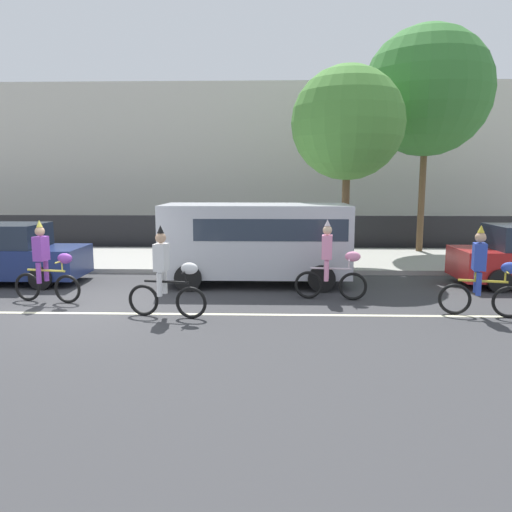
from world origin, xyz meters
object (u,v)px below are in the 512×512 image
object	(u,v)px
parade_cyclist_pink	(332,265)
parked_van_silver	(258,238)
parade_cyclist_zebra	(167,277)
parade_cyclist_cobalt	(484,277)
parade_cyclist_purple	(46,267)
parked_car_navy	(8,255)

from	to	relation	value
parade_cyclist_pink	parked_van_silver	xyz separation A→B (m)	(-1.78, 1.77, 0.44)
parade_cyclist_zebra	parade_cyclist_cobalt	distance (m)	6.56
parade_cyclist_purple	parked_van_silver	bearing A→B (deg)	24.67
parade_cyclist_pink	parade_cyclist_cobalt	world-z (taller)	same
parade_cyclist_purple	parade_cyclist_pink	distance (m)	6.65
parade_cyclist_zebra	parked_van_silver	size ratio (longest dim) A/B	0.38
parade_cyclist_purple	parked_car_navy	bearing A→B (deg)	133.65
parade_cyclist_cobalt	parked_car_navy	xyz separation A→B (m)	(-11.68, 3.11, -0.06)
parade_cyclist_pink	parked_car_navy	size ratio (longest dim) A/B	0.47
parade_cyclist_cobalt	parked_car_navy	size ratio (longest dim) A/B	0.47
parade_cyclist_pink	parade_cyclist_cobalt	bearing A→B (deg)	-25.15
parade_cyclist_cobalt	parked_van_silver	world-z (taller)	parked_van_silver
parade_cyclist_pink	parade_cyclist_cobalt	size ratio (longest dim) A/B	1.00
parade_cyclist_pink	parked_car_navy	distance (m)	8.87
parade_cyclist_purple	parade_cyclist_pink	size ratio (longest dim) A/B	1.00
parade_cyclist_purple	parked_car_navy	distance (m)	2.99
parade_cyclist_zebra	parked_van_silver	xyz separation A→B (m)	(1.80, 3.44, 0.44)
parade_cyclist_pink	parked_car_navy	xyz separation A→B (m)	(-8.70, 1.71, -0.06)
parade_cyclist_cobalt	parked_van_silver	size ratio (longest dim) A/B	0.38
parade_cyclist_purple	parade_cyclist_cobalt	xyz separation A→B (m)	(9.62, -0.94, 0.00)
parked_van_silver	parade_cyclist_cobalt	bearing A→B (deg)	-33.70
parked_van_silver	parked_car_navy	distance (m)	6.95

